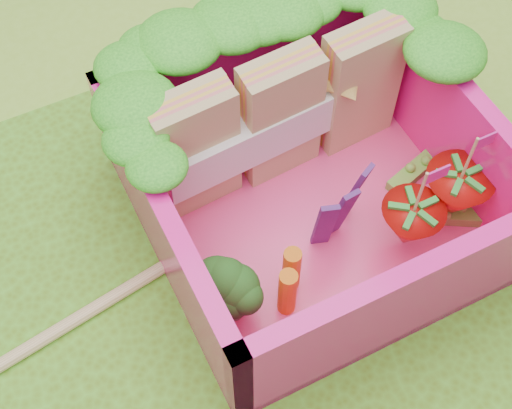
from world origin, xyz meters
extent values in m
plane|color=#91C738|center=(0.00, 0.00, 0.00)|extent=(14.00, 14.00, 0.00)
cube|color=#5C8D1F|center=(0.00, 0.00, 0.01)|extent=(2.60, 2.60, 0.03)
cube|color=#FC4085|center=(0.49, 0.22, 0.06)|extent=(1.30, 1.30, 0.05)
cube|color=#FF158C|center=(0.49, 0.84, 0.31)|extent=(1.30, 0.07, 0.55)
cube|color=#FF158C|center=(0.49, -0.39, 0.31)|extent=(1.30, 0.07, 0.55)
cube|color=#FF158C|center=(-0.12, 0.22, 0.31)|extent=(0.07, 1.30, 0.55)
cube|color=#FF158C|center=(1.11, 0.22, 0.31)|extent=(0.07, 1.30, 0.55)
ellipsoid|color=#1C8317|center=(-0.01, 0.80, 0.64)|extent=(0.30, 0.30, 0.11)
ellipsoid|color=#1C8317|center=(0.10, 0.80, 0.64)|extent=(0.30, 0.30, 0.11)
ellipsoid|color=#1C8317|center=(0.22, 0.80, 0.64)|extent=(0.30, 0.30, 0.11)
ellipsoid|color=#1C8317|center=(0.33, 0.80, 0.64)|extent=(0.30, 0.30, 0.11)
ellipsoid|color=#1C8317|center=(0.44, 0.80, 0.64)|extent=(0.30, 0.30, 0.11)
ellipsoid|color=#1C8317|center=(0.55, 0.80, 0.64)|extent=(0.30, 0.30, 0.11)
ellipsoid|color=#1C8317|center=(0.66, 0.80, 0.64)|extent=(0.30, 0.30, 0.11)
ellipsoid|color=#1C8317|center=(-0.09, 0.32, 0.64)|extent=(0.27, 0.27, 0.10)
ellipsoid|color=#1C8317|center=(-0.09, 0.46, 0.64)|extent=(0.27, 0.27, 0.10)
ellipsoid|color=#1C8317|center=(-0.09, 0.60, 0.64)|extent=(0.27, 0.27, 0.10)
ellipsoid|color=#1C8317|center=(1.07, 0.32, 0.64)|extent=(0.27, 0.27, 0.10)
ellipsoid|color=#1C8317|center=(1.07, 0.46, 0.64)|extent=(0.27, 0.27, 0.10)
ellipsoid|color=#1C8317|center=(1.07, 0.60, 0.64)|extent=(0.27, 0.27, 0.10)
cube|color=tan|center=(0.12, 0.51, 0.37)|extent=(0.34, 0.17, 0.59)
cube|color=tan|center=(0.49, 0.51, 0.37)|extent=(0.34, 0.17, 0.59)
cube|color=tan|center=(0.86, 0.51, 0.37)|extent=(0.34, 0.17, 0.59)
cube|color=white|center=(0.49, 0.51, 0.34)|extent=(1.07, 0.24, 0.20)
cylinder|color=#549045|center=(0.01, -0.04, 0.14)|extent=(0.12, 0.12, 0.13)
ellipsoid|color=#15501B|center=(0.01, -0.04, 0.26)|extent=(0.32, 0.32, 0.12)
cylinder|color=orange|center=(0.20, -0.13, 0.21)|extent=(0.07, 0.07, 0.26)
cylinder|color=orange|center=(0.26, -0.05, 0.20)|extent=(0.07, 0.07, 0.24)
cube|color=#3D1855|center=(0.44, 0.03, 0.27)|extent=(0.07, 0.04, 0.38)
cube|color=#3D1855|center=(0.52, 0.05, 0.27)|extent=(0.07, 0.03, 0.38)
cube|color=#3D1855|center=(0.62, 0.11, 0.27)|extent=(0.07, 0.05, 0.38)
cone|color=#B70B0F|center=(0.75, -0.09, 0.20)|extent=(0.25, 0.25, 0.25)
cylinder|color=tan|center=(0.75, -0.09, 0.45)|extent=(0.01, 0.01, 0.24)
cube|color=#D72390|center=(0.80, -0.09, 0.53)|extent=(0.10, 0.01, 0.06)
cone|color=#B70B0F|center=(0.99, -0.06, 0.21)|extent=(0.27, 0.27, 0.27)
cylinder|color=tan|center=(0.99, -0.06, 0.47)|extent=(0.01, 0.01, 0.24)
cube|color=#D72390|center=(1.04, -0.06, 0.55)|extent=(0.10, 0.01, 0.06)
cube|color=#6CB93A|center=(0.99, 0.18, 0.11)|extent=(0.33, 0.16, 0.05)
cube|color=#6CB93A|center=(0.99, -0.08, 0.11)|extent=(0.31, 0.22, 0.05)
camera|label=1|loc=(-0.41, -1.10, 2.59)|focal=50.00mm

